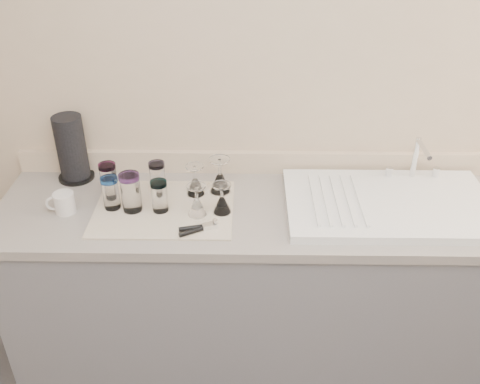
{
  "coord_description": "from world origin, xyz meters",
  "views": [
    {
      "loc": [
        -0.02,
        -0.6,
        2.08
      ],
      "look_at": [
        -0.05,
        1.15,
        1.0
      ],
      "focal_mm": 40.0,
      "sensor_mm": 36.0,
      "label": 1
    }
  ],
  "objects_px": {
    "tumbler_magenta": "(111,193)",
    "goblet_back_right": "(220,180)",
    "tumbler_teal": "(109,179)",
    "goblet_front_right": "(222,203)",
    "goblet_back_left": "(195,184)",
    "tumbler_blue": "(131,192)",
    "tumbler_lavender": "(160,196)",
    "can_opener": "(198,228)",
    "goblet_front_left": "(197,205)",
    "sink_unit": "(389,203)",
    "paper_towel_roll": "(72,149)",
    "tumbler_purple": "(158,177)",
    "white_mug": "(64,203)"
  },
  "relations": [
    {
      "from": "tumbler_magenta",
      "to": "goblet_back_right",
      "type": "xyz_separation_m",
      "value": [
        0.42,
        0.13,
        -0.02
      ]
    },
    {
      "from": "tumbler_teal",
      "to": "goblet_front_right",
      "type": "height_order",
      "value": "tumbler_teal"
    },
    {
      "from": "goblet_back_left",
      "to": "goblet_back_right",
      "type": "distance_m",
      "value": 0.1
    },
    {
      "from": "tumbler_blue",
      "to": "tumbler_lavender",
      "type": "height_order",
      "value": "tumbler_blue"
    },
    {
      "from": "goblet_front_right",
      "to": "can_opener",
      "type": "distance_m",
      "value": 0.16
    },
    {
      "from": "tumbler_teal",
      "to": "goblet_front_left",
      "type": "distance_m",
      "value": 0.4
    },
    {
      "from": "goblet_back_left",
      "to": "goblet_front_right",
      "type": "distance_m",
      "value": 0.18
    },
    {
      "from": "sink_unit",
      "to": "paper_towel_roll",
      "type": "distance_m",
      "value": 1.34
    },
    {
      "from": "tumbler_blue",
      "to": "can_opener",
      "type": "distance_m",
      "value": 0.31
    },
    {
      "from": "paper_towel_roll",
      "to": "goblet_back_right",
      "type": "bearing_deg",
      "value": -10.03
    },
    {
      "from": "tumbler_purple",
      "to": "tumbler_blue",
      "type": "relative_size",
      "value": 0.84
    },
    {
      "from": "goblet_back_right",
      "to": "paper_towel_roll",
      "type": "bearing_deg",
      "value": 169.97
    },
    {
      "from": "goblet_back_left",
      "to": "paper_towel_roll",
      "type": "height_order",
      "value": "paper_towel_roll"
    },
    {
      "from": "tumbler_teal",
      "to": "can_opener",
      "type": "distance_m",
      "value": 0.47
    },
    {
      "from": "tumbler_lavender",
      "to": "goblet_front_left",
      "type": "height_order",
      "value": "tumbler_lavender"
    },
    {
      "from": "tumbler_magenta",
      "to": "can_opener",
      "type": "height_order",
      "value": "tumbler_magenta"
    },
    {
      "from": "tumbler_purple",
      "to": "can_opener",
      "type": "distance_m",
      "value": 0.34
    },
    {
      "from": "tumbler_purple",
      "to": "tumbler_lavender",
      "type": "relative_size",
      "value": 1.02
    },
    {
      "from": "tumbler_magenta",
      "to": "goblet_front_right",
      "type": "bearing_deg",
      "value": -3.32
    },
    {
      "from": "sink_unit",
      "to": "tumbler_lavender",
      "type": "bearing_deg",
      "value": -177.17
    },
    {
      "from": "tumbler_lavender",
      "to": "goblet_front_right",
      "type": "bearing_deg",
      "value": -1.79
    },
    {
      "from": "tumbler_magenta",
      "to": "tumbler_teal",
      "type": "bearing_deg",
      "value": 106.69
    },
    {
      "from": "goblet_front_right",
      "to": "white_mug",
      "type": "distance_m",
      "value": 0.62
    },
    {
      "from": "goblet_back_left",
      "to": "goblet_front_right",
      "type": "bearing_deg",
      "value": -49.28
    },
    {
      "from": "goblet_front_left",
      "to": "can_opener",
      "type": "distance_m",
      "value": 0.12
    },
    {
      "from": "tumbler_magenta",
      "to": "white_mug",
      "type": "distance_m",
      "value": 0.19
    },
    {
      "from": "tumbler_purple",
      "to": "white_mug",
      "type": "height_order",
      "value": "tumbler_purple"
    },
    {
      "from": "tumbler_teal",
      "to": "goblet_back_right",
      "type": "height_order",
      "value": "goblet_back_right"
    },
    {
      "from": "tumbler_purple",
      "to": "tumbler_magenta",
      "type": "relative_size",
      "value": 0.98
    },
    {
      "from": "tumbler_teal",
      "to": "goblet_back_left",
      "type": "relative_size",
      "value": 1.06
    },
    {
      "from": "tumbler_magenta",
      "to": "paper_towel_roll",
      "type": "distance_m",
      "value": 0.33
    },
    {
      "from": "goblet_front_right",
      "to": "white_mug",
      "type": "xyz_separation_m",
      "value": [
        -0.62,
        0.0,
        -0.01
      ]
    },
    {
      "from": "tumbler_purple",
      "to": "goblet_back_right",
      "type": "height_order",
      "value": "goblet_back_right"
    },
    {
      "from": "sink_unit",
      "to": "tumbler_lavender",
      "type": "relative_size",
      "value": 6.25
    },
    {
      "from": "goblet_back_right",
      "to": "white_mug",
      "type": "bearing_deg",
      "value": -165.74
    },
    {
      "from": "tumbler_magenta",
      "to": "tumbler_blue",
      "type": "xyz_separation_m",
      "value": [
        0.08,
        -0.01,
        0.01
      ]
    },
    {
      "from": "can_opener",
      "to": "goblet_front_right",
      "type": "bearing_deg",
      "value": 56.74
    },
    {
      "from": "tumbler_purple",
      "to": "tumbler_magenta",
      "type": "distance_m",
      "value": 0.21
    },
    {
      "from": "sink_unit",
      "to": "goblet_back_right",
      "type": "distance_m",
      "value": 0.69
    },
    {
      "from": "tumbler_blue",
      "to": "white_mug",
      "type": "distance_m",
      "value": 0.27
    },
    {
      "from": "tumbler_lavender",
      "to": "can_opener",
      "type": "relative_size",
      "value": 0.89
    },
    {
      "from": "tumbler_teal",
      "to": "goblet_back_left",
      "type": "height_order",
      "value": "tumbler_teal"
    },
    {
      "from": "tumbler_teal",
      "to": "goblet_front_right",
      "type": "xyz_separation_m",
      "value": [
        0.47,
        -0.13,
        -0.03
      ]
    },
    {
      "from": "tumbler_purple",
      "to": "tumbler_magenta",
      "type": "bearing_deg",
      "value": -142.44
    },
    {
      "from": "tumbler_teal",
      "to": "paper_towel_roll",
      "type": "height_order",
      "value": "paper_towel_roll"
    },
    {
      "from": "tumbler_purple",
      "to": "can_opener",
      "type": "bearing_deg",
      "value": -55.92
    },
    {
      "from": "sink_unit",
      "to": "tumbler_purple",
      "type": "bearing_deg",
      "value": 173.93
    },
    {
      "from": "tumbler_magenta",
      "to": "goblet_back_left",
      "type": "relative_size",
      "value": 1.03
    },
    {
      "from": "goblet_front_right",
      "to": "white_mug",
      "type": "height_order",
      "value": "goblet_front_right"
    },
    {
      "from": "tumbler_magenta",
      "to": "goblet_front_left",
      "type": "relative_size",
      "value": 1.04
    }
  ]
}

